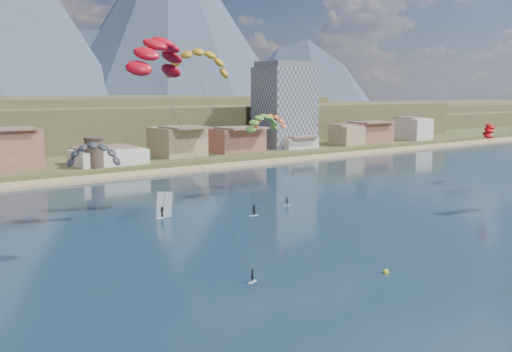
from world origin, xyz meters
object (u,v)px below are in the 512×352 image
at_px(kitesurfer_red, 156,51).
at_px(buoy, 386,272).
at_px(apartment_tower, 285,105).
at_px(watchtower, 94,152).
at_px(kitesurfer_green, 263,121).
at_px(windsurfer, 163,209).
at_px(kitesurfer_yellow, 198,59).

height_order(kitesurfer_red, buoy, kitesurfer_red).
xyz_separation_m(apartment_tower, watchtower, (-80.00, -14.00, -11.45)).
relative_size(watchtower, buoy, 10.97).
height_order(kitesurfer_green, windsurfer, kitesurfer_green).
bearing_deg(kitesurfer_red, buoy, -43.07).
bearing_deg(apartment_tower, windsurfer, -140.60).
distance_m(apartment_tower, kitesurfer_red, 144.75).
xyz_separation_m(kitesurfer_yellow, buoy, (-2.07, -49.73, -29.17)).
xyz_separation_m(apartment_tower, buoy, (-82.26, -120.44, -17.69)).
bearing_deg(kitesurfer_yellow, kitesurfer_green, 10.94).
bearing_deg(watchtower, kitesurfer_red, -105.61).
height_order(apartment_tower, watchtower, apartment_tower).
xyz_separation_m(watchtower, kitesurfer_green, (18.39, -53.11, 10.33)).
bearing_deg(kitesurfer_green, apartment_tower, 47.45).
distance_m(watchtower, buoy, 106.64).
bearing_deg(kitesurfer_red, watchtower, 74.39).
relative_size(watchtower, kitesurfer_green, 0.42).
height_order(kitesurfer_red, windsurfer, kitesurfer_red).
bearing_deg(watchtower, kitesurfer_green, -70.90).
height_order(watchtower, kitesurfer_green, kitesurfer_green).
bearing_deg(apartment_tower, watchtower, -170.07).
distance_m(kitesurfer_green, windsurfer, 33.01).
height_order(kitesurfer_yellow, buoy, kitesurfer_yellow).
distance_m(kitesurfer_yellow, kitesurfer_green, 22.74).
distance_m(kitesurfer_green, buoy, 59.54).
bearing_deg(buoy, kitesurfer_green, 68.83).
xyz_separation_m(apartment_tower, kitesurfer_red, (-104.04, -100.08, 10.56)).
distance_m(watchtower, kitesurfer_green, 57.15).
height_order(apartment_tower, kitesurfer_red, apartment_tower).
distance_m(watchtower, kitesurfer_yellow, 61.17).
xyz_separation_m(kitesurfer_red, windsurfer, (13.94, 26.07, -26.86)).
distance_m(windsurfer, buoy, 47.11).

